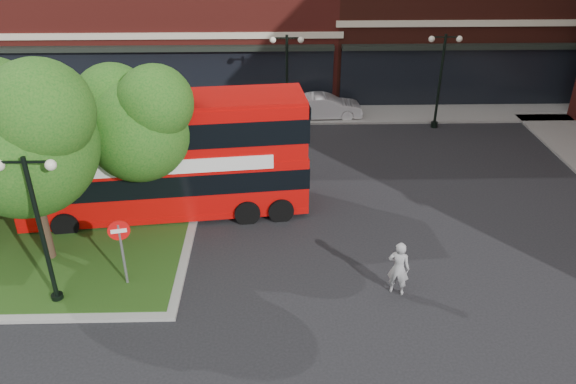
{
  "coord_description": "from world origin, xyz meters",
  "views": [
    {
      "loc": [
        1.35,
        -13.79,
        11.39
      ],
      "look_at": [
        1.78,
        3.57,
        2.0
      ],
      "focal_mm": 35.0,
      "sensor_mm": 36.0,
      "label": 1
    }
  ],
  "objects_px": {
    "woman": "(399,268)",
    "car_silver": "(145,108)",
    "car_white": "(325,107)",
    "bus": "(162,150)"
  },
  "relations": [
    {
      "from": "woman",
      "to": "car_silver",
      "type": "relative_size",
      "value": 0.48
    },
    {
      "from": "woman",
      "to": "car_white",
      "type": "distance_m",
      "value": 15.61
    },
    {
      "from": "bus",
      "to": "car_white",
      "type": "xyz_separation_m",
      "value": [
        7.07,
        10.29,
        -2.05
      ]
    },
    {
      "from": "woman",
      "to": "car_silver",
      "type": "distance_m",
      "value": 19.09
    },
    {
      "from": "bus",
      "to": "woman",
      "type": "relative_size",
      "value": 5.89
    },
    {
      "from": "woman",
      "to": "car_silver",
      "type": "xyz_separation_m",
      "value": [
        -11.03,
        15.58,
        -0.28
      ]
    },
    {
      "from": "car_silver",
      "to": "car_white",
      "type": "height_order",
      "value": "car_white"
    },
    {
      "from": "bus",
      "to": "car_silver",
      "type": "bearing_deg",
      "value": 99.75
    },
    {
      "from": "bus",
      "to": "woman",
      "type": "height_order",
      "value": "bus"
    },
    {
      "from": "car_white",
      "to": "bus",
      "type": "bearing_deg",
      "value": 143.07
    }
  ]
}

